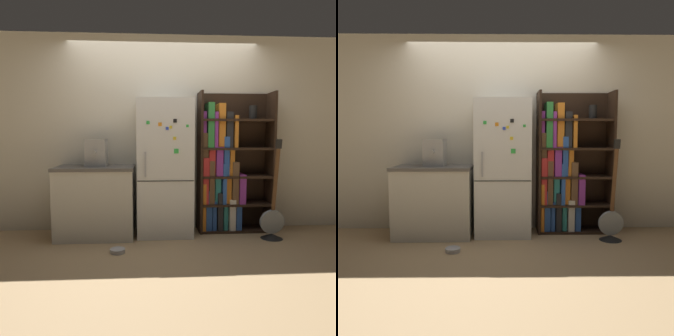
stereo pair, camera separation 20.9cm
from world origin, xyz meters
TOP-DOWN VIEW (x-y plane):
  - ground_plane at (0.00, 0.00)m, footprint 16.00×16.00m
  - wall_back at (0.00, 0.47)m, footprint 8.00×0.05m
  - refrigerator at (-0.00, 0.17)m, footprint 0.70×0.58m
  - bookshelf at (0.81, 0.30)m, footprint 0.97×0.36m
  - kitchen_counter at (-0.87, 0.14)m, footprint 0.96×0.65m
  - espresso_machine at (-0.85, 0.15)m, footprint 0.25×0.36m
  - guitar at (1.31, -0.12)m, footprint 0.30×0.29m
  - pet_bowl at (-0.55, -0.50)m, footprint 0.17×0.17m

SIDE VIEW (x-z plane):
  - ground_plane at x=0.00m, z-range 0.00..0.00m
  - pet_bowl at x=-0.55m, z-range 0.00..0.05m
  - guitar at x=1.31m, z-range -0.44..0.79m
  - kitchen_counter at x=-0.87m, z-range 0.00..0.89m
  - bookshelf at x=0.81m, z-range -0.10..1.74m
  - refrigerator at x=0.00m, z-range 0.00..1.72m
  - espresso_machine at x=-0.85m, z-range 0.89..1.23m
  - wall_back at x=0.00m, z-range 0.00..2.60m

